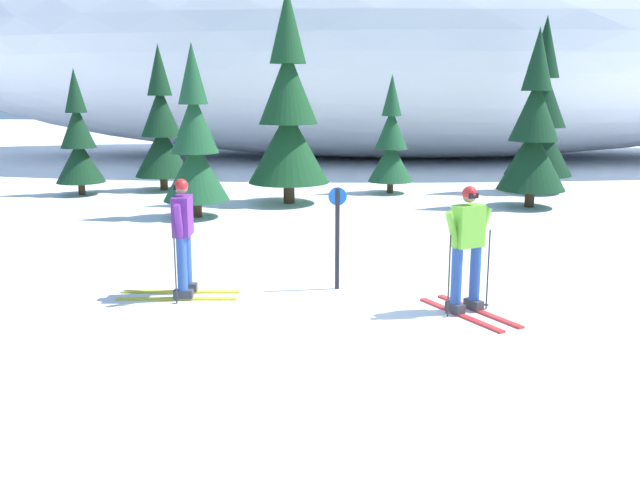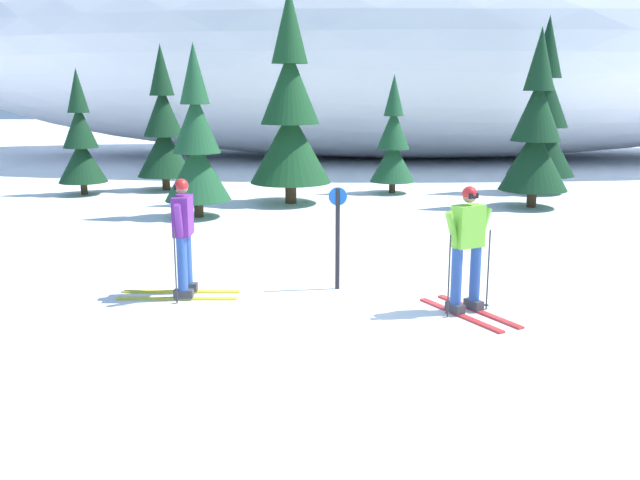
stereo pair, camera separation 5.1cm
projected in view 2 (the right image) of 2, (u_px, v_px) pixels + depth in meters
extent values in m
plane|color=white|center=(313.00, 310.00, 9.86)|extent=(120.00, 120.00, 0.00)
cube|color=red|center=(478.00, 311.00, 9.77)|extent=(0.97, 1.46, 0.03)
cube|color=red|center=(460.00, 315.00, 9.60)|extent=(0.97, 1.46, 0.03)
cube|color=#38383D|center=(474.00, 304.00, 9.84)|extent=(0.27, 0.31, 0.12)
cube|color=#38383D|center=(455.00, 308.00, 9.67)|extent=(0.27, 0.31, 0.12)
cylinder|color=#2D519E|center=(475.00, 273.00, 9.74)|extent=(0.15, 0.15, 0.79)
cylinder|color=#2D519E|center=(456.00, 276.00, 9.58)|extent=(0.15, 0.15, 0.79)
cube|color=#75C638|center=(468.00, 226.00, 9.51)|extent=(0.49, 0.43, 0.58)
cylinder|color=#75C638|center=(483.00, 228.00, 9.65)|extent=(0.29, 0.23, 0.58)
cylinder|color=#75C638|center=(453.00, 232.00, 9.40)|extent=(0.29, 0.23, 0.58)
sphere|color=#A37556|center=(470.00, 196.00, 9.42)|extent=(0.19, 0.19, 0.19)
sphere|color=red|center=(470.00, 194.00, 9.42)|extent=(0.21, 0.21, 0.21)
cube|color=black|center=(474.00, 196.00, 9.35)|extent=(0.15, 0.11, 0.07)
cylinder|color=#2D2D33|center=(488.00, 270.00, 9.77)|extent=(0.02, 0.02, 1.15)
cylinder|color=#2D2D33|center=(486.00, 305.00, 9.88)|extent=(0.07, 0.07, 0.01)
cylinder|color=#2D2D33|center=(449.00, 277.00, 9.43)|extent=(0.02, 0.02, 1.15)
cylinder|color=#2D2D33|center=(447.00, 313.00, 9.54)|extent=(0.07, 0.07, 0.01)
cube|color=gold|center=(177.00, 298.00, 10.35)|extent=(1.79, 0.17, 0.03)
cube|color=gold|center=(182.00, 292.00, 10.69)|extent=(1.79, 0.17, 0.03)
cube|color=#38383D|center=(183.00, 294.00, 10.33)|extent=(0.29, 0.15, 0.12)
cube|color=#38383D|center=(188.00, 287.00, 10.68)|extent=(0.29, 0.15, 0.12)
cylinder|color=#2D519E|center=(182.00, 264.00, 10.23)|extent=(0.15, 0.15, 0.79)
cylinder|color=#2D519E|center=(187.00, 258.00, 10.58)|extent=(0.15, 0.15, 0.79)
cube|color=#6B2889|center=(183.00, 216.00, 10.26)|extent=(0.26, 0.46, 0.58)
cylinder|color=#6B2889|center=(179.00, 223.00, 10.00)|extent=(0.11, 0.28, 0.58)
cylinder|color=#6B2889|center=(186.00, 216.00, 10.54)|extent=(0.11, 0.28, 0.58)
sphere|color=#A37556|center=(181.00, 188.00, 10.17)|extent=(0.19, 0.19, 0.19)
sphere|color=red|center=(181.00, 186.00, 10.16)|extent=(0.21, 0.21, 0.21)
cube|color=black|center=(176.00, 187.00, 10.17)|extent=(0.04, 0.15, 0.07)
cylinder|color=#2D2D33|center=(175.00, 266.00, 10.05)|extent=(0.02, 0.02, 1.12)
cylinder|color=#2D2D33|center=(177.00, 299.00, 10.15)|extent=(0.07, 0.07, 0.01)
cylinder|color=#2D2D33|center=(185.00, 254.00, 10.76)|extent=(0.02, 0.02, 1.12)
cylinder|color=#2D2D33|center=(187.00, 285.00, 10.87)|extent=(0.07, 0.07, 0.01)
cylinder|color=#47301E|center=(84.00, 186.00, 20.52)|extent=(0.20, 0.20, 0.49)
cone|color=#14381E|center=(82.00, 161.00, 20.36)|extent=(1.41, 1.41, 1.26)
cone|color=#14381E|center=(80.00, 126.00, 20.15)|extent=(1.01, 1.01, 1.26)
cone|color=#14381E|center=(77.00, 90.00, 19.93)|extent=(0.62, 0.62, 1.26)
cylinder|color=#47301E|center=(166.00, 180.00, 21.41)|extent=(0.24, 0.24, 0.59)
cone|color=#14381E|center=(165.00, 151.00, 21.22)|extent=(1.68, 1.68, 1.51)
cone|color=#14381E|center=(163.00, 111.00, 20.96)|extent=(1.21, 1.21, 1.51)
cone|color=#14381E|center=(161.00, 70.00, 20.70)|extent=(0.74, 0.74, 1.51)
cylinder|color=#47301E|center=(199.00, 206.00, 16.92)|extent=(0.22, 0.22, 0.56)
cone|color=#1E512D|center=(197.00, 171.00, 16.74)|extent=(1.59, 1.59, 1.43)
cone|color=#1E512D|center=(196.00, 123.00, 16.49)|extent=(1.15, 1.15, 1.43)
cone|color=#1E512D|center=(194.00, 73.00, 16.25)|extent=(0.70, 0.70, 1.43)
cylinder|color=#47301E|center=(291.00, 189.00, 18.96)|extent=(0.31, 0.31, 0.77)
cone|color=#194723|center=(290.00, 146.00, 18.71)|extent=(2.19, 2.19, 1.96)
cone|color=#194723|center=(290.00, 86.00, 18.37)|extent=(1.57, 1.57, 1.96)
cone|color=#194723|center=(289.00, 25.00, 18.04)|extent=(0.96, 0.96, 1.96)
cylinder|color=#47301E|center=(392.00, 185.00, 20.81)|extent=(0.19, 0.19, 0.47)
cone|color=#1E512D|center=(393.00, 161.00, 20.66)|extent=(1.34, 1.34, 1.20)
cone|color=#1E512D|center=(393.00, 128.00, 20.45)|extent=(0.97, 0.97, 1.20)
cone|color=#1E512D|center=(394.00, 95.00, 20.25)|extent=(0.59, 0.59, 1.20)
cylinder|color=#47301E|center=(532.00, 195.00, 18.32)|extent=(0.25, 0.25, 0.62)
cone|color=#14381E|center=(534.00, 159.00, 18.12)|extent=(1.77, 1.77, 1.59)
cone|color=#14381E|center=(537.00, 110.00, 17.85)|extent=(1.28, 1.28, 1.59)
cone|color=#14381E|center=(541.00, 59.00, 17.58)|extent=(0.78, 0.78, 1.59)
cylinder|color=#47301E|center=(539.00, 181.00, 20.97)|extent=(0.28, 0.28, 0.69)
cone|color=black|center=(542.00, 145.00, 20.74)|extent=(1.98, 1.98, 1.78)
cone|color=black|center=(545.00, 97.00, 20.44)|extent=(1.43, 1.43, 1.78)
cone|color=black|center=(548.00, 46.00, 20.14)|extent=(0.87, 0.87, 1.78)
ellipsoid|color=white|center=(406.00, 45.00, 30.90)|extent=(44.65, 17.11, 9.87)
cylinder|color=black|center=(338.00, 239.00, 10.74)|extent=(0.07, 0.07, 1.58)
cylinder|color=blue|center=(338.00, 196.00, 10.59)|extent=(0.28, 0.02, 0.28)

